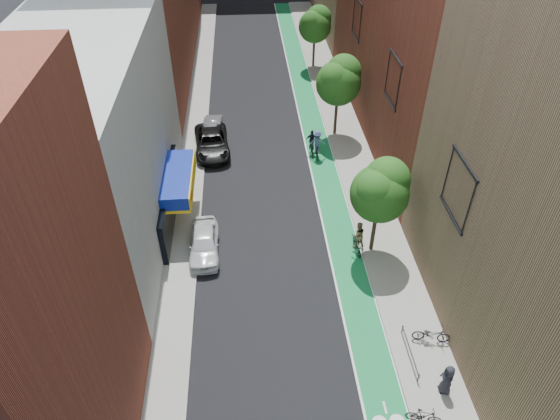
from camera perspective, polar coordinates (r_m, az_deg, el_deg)
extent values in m
plane|color=black|center=(24.47, 1.97, -21.65)|extent=(160.00, 160.00, 0.00)
cube|color=#147147|center=(43.84, 3.71, 9.84)|extent=(2.00, 68.00, 0.01)
cube|color=gray|center=(43.65, -9.59, 9.31)|extent=(2.00, 68.00, 0.15)
cube|color=gray|center=(44.20, 6.98, 9.98)|extent=(3.00, 68.00, 0.15)
cube|color=silver|center=(31.49, -21.10, 7.11)|extent=(8.00, 20.00, 12.00)
cylinder|color=#332619|center=(30.32, 10.66, -2.27)|extent=(0.24, 0.24, 3.30)
sphere|color=#164B14|center=(28.62, 11.30, 1.84)|extent=(3.36, 3.36, 3.36)
sphere|color=#164B14|center=(28.54, 12.12, 3.39)|extent=(2.64, 2.64, 2.64)
sphere|color=#164B14|center=(28.03, 10.97, 2.23)|extent=(2.40, 2.40, 2.40)
cylinder|color=#332619|center=(41.53, 6.39, 10.62)|extent=(0.24, 0.24, 3.47)
sphere|color=#164B14|center=(40.26, 6.68, 14.21)|extent=(3.53, 3.53, 3.53)
sphere|color=#164B14|center=(40.29, 7.27, 15.36)|extent=(2.77, 2.77, 2.77)
sphere|color=#164B14|center=(39.73, 6.37, 14.68)|extent=(2.52, 2.52, 2.52)
cylinder|color=#332619|center=(54.14, 3.87, 17.56)|extent=(0.24, 0.24, 3.19)
sphere|color=#164B14|center=(53.23, 3.99, 20.20)|extent=(3.25, 3.25, 3.25)
sphere|color=#164B14|center=(53.35, 4.44, 21.02)|extent=(2.55, 2.55, 2.55)
sphere|color=#164B14|center=(52.76, 3.72, 20.57)|extent=(2.32, 2.32, 2.32)
imported|color=silver|center=(30.63, -8.68, -3.72)|extent=(1.91, 4.51, 1.52)
imported|color=black|center=(39.91, -7.80, 7.65)|extent=(3.07, 5.83, 1.56)
imported|color=#95979E|center=(41.92, -7.72, 9.12)|extent=(1.63, 4.11, 1.33)
imported|color=black|center=(30.85, 8.80, -3.95)|extent=(0.63, 1.79, 1.06)
imported|color=#8A7C50|center=(30.43, 8.90, -2.82)|extent=(0.93, 0.75, 1.81)
imported|color=black|center=(39.52, 3.65, 7.01)|extent=(0.66, 1.67, 0.86)
imported|color=black|center=(39.21, 3.68, 8.01)|extent=(0.98, 0.45, 1.64)
imported|color=black|center=(39.06, 4.25, 6.78)|extent=(0.64, 1.89, 1.12)
imported|color=#44577A|center=(38.75, 4.28, 7.78)|extent=(1.27, 0.78, 1.90)
imported|color=black|center=(24.38, 16.12, -21.71)|extent=(1.64, 0.86, 0.95)
imported|color=black|center=(26.98, 16.91, -13.43)|extent=(1.99, 1.03, 1.00)
imported|color=black|center=(25.18, 18.56, -17.88)|extent=(0.57, 0.86, 1.74)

